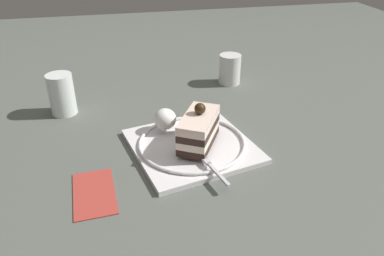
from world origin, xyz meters
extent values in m
plane|color=#535952|center=(0.00, 0.00, 0.00)|extent=(2.40, 2.40, 0.00)
cube|color=white|center=(0.02, -0.02, 0.01)|extent=(0.27, 0.27, 0.01)
torus|color=white|center=(0.02, -0.02, 0.01)|extent=(0.26, 0.26, 0.01)
cube|color=black|center=(0.03, -0.03, 0.02)|extent=(0.10, 0.13, 0.01)
cube|color=#F2DCC7|center=(0.03, -0.03, 0.04)|extent=(0.10, 0.13, 0.01)
cube|color=#32201B|center=(0.03, -0.03, 0.05)|extent=(0.10, 0.13, 0.01)
cube|color=#F6DDCB|center=(0.03, -0.03, 0.07)|extent=(0.10, 0.13, 0.01)
cube|color=#FBDDCB|center=(0.03, -0.03, 0.08)|extent=(0.11, 0.13, 0.00)
sphere|color=#352310|center=(0.04, -0.03, 0.09)|extent=(0.02, 0.02, 0.02)
ellipsoid|color=white|center=(-0.02, 0.04, 0.04)|extent=(0.05, 0.05, 0.04)
cube|color=silver|center=(0.04, -0.14, 0.02)|extent=(0.02, 0.07, 0.00)
cube|color=silver|center=(0.03, -0.10, 0.02)|extent=(0.01, 0.02, 0.00)
cube|color=silver|center=(0.03, -0.08, 0.02)|extent=(0.01, 0.03, 0.00)
cube|color=silver|center=(0.03, -0.08, 0.02)|extent=(0.01, 0.03, 0.00)
cube|color=silver|center=(0.03, -0.08, 0.02)|extent=(0.01, 0.03, 0.00)
cube|color=silver|center=(0.02, -0.08, 0.02)|extent=(0.01, 0.03, 0.00)
cylinder|color=white|center=(0.20, 0.29, 0.04)|extent=(0.06, 0.06, 0.08)
cylinder|color=#B7232D|center=(0.20, 0.29, 0.03)|extent=(0.05, 0.05, 0.05)
cylinder|color=white|center=(-0.24, 0.19, 0.05)|extent=(0.06, 0.06, 0.10)
cylinder|color=orange|center=(-0.24, 0.19, 0.04)|extent=(0.05, 0.05, 0.06)
cube|color=#A93830|center=(-0.17, -0.12, 0.00)|extent=(0.08, 0.13, 0.00)
camera|label=1|loc=(-0.11, -0.64, 0.41)|focal=34.92mm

